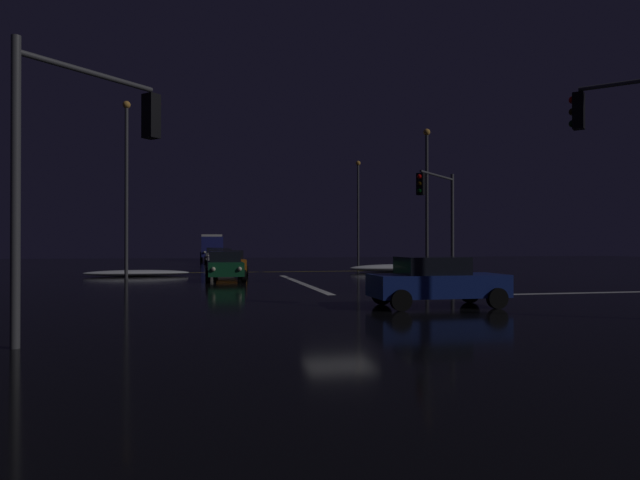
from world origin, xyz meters
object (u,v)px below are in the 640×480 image
object	(u,v)px
sedan_silver	(220,260)
streetlamp_right_near	(427,191)
sedan_green	(225,266)
sedan_gray	(214,255)
streetlamp_left_near	(126,177)
sedan_orange	(230,262)
box_truck	(212,246)
sedan_red	(222,258)
sedan_white	(220,256)
traffic_signal_sw	(83,145)
traffic_signal_ne	(439,204)
streetlamp_right_far	(358,205)
sedan_blue_crossing	(436,281)

from	to	relation	value
sedan_silver	streetlamp_right_near	bearing A→B (deg)	-33.82
sedan_green	streetlamp_right_near	size ratio (longest dim) A/B	0.47
sedan_green	sedan_gray	distance (m)	29.92
sedan_gray	streetlamp_left_near	size ratio (longest dim) A/B	0.43
sedan_orange	box_truck	distance (m)	32.50
sedan_red	sedan_white	bearing A→B (deg)	89.20
traffic_signal_sw	streetlamp_right_near	bearing A→B (deg)	51.84
sedan_orange	sedan_silver	world-z (taller)	same
sedan_silver	traffic_signal_ne	size ratio (longest dim) A/B	0.75
sedan_red	traffic_signal_sw	distance (m)	36.33
sedan_orange	streetlamp_right_far	bearing A→B (deg)	47.81
sedan_white	streetlamp_right_far	xyz separation A→B (m)	(12.24, -5.52, 4.68)
streetlamp_right_far	streetlamp_left_near	xyz separation A→B (m)	(-18.21, -16.00, 0.29)
sedan_red	streetlamp_right_near	bearing A→B (deg)	-50.47
sedan_orange	sedan_white	bearing A→B (deg)	89.94
sedan_blue_crossing	streetlamp_right_near	bearing A→B (deg)	68.26
sedan_red	sedan_silver	bearing A→B (deg)	-92.89
box_truck	streetlamp_right_near	size ratio (longest dim) A/B	0.89
streetlamp_right_near	sedan_silver	bearing A→B (deg)	146.18
sedan_red	traffic_signal_ne	distance (m)	24.04
traffic_signal_ne	traffic_signal_sw	xyz separation A→B (m)	(-14.44, -14.44, 0.06)
sedan_green	streetlamp_right_near	xyz separation A→B (m)	(12.80, 2.97, 4.54)
sedan_white	sedan_blue_crossing	bearing A→B (deg)	-81.96
box_truck	traffic_signal_sw	size ratio (longest dim) A/B	1.39
sedan_orange	sedan_red	bearing A→B (deg)	90.32
traffic_signal_sw	streetlamp_right_near	world-z (taller)	streetlamp_right_near
traffic_signal_ne	sedan_gray	bearing A→B (deg)	107.53
sedan_orange	streetlamp_right_near	world-z (taller)	streetlamp_right_near
sedan_red	sedan_green	bearing A→B (deg)	-91.50
sedan_orange	box_truck	size ratio (longest dim) A/B	0.52
sedan_green	traffic_signal_ne	xyz separation A→B (m)	(10.73, -3.60, 3.20)
sedan_red	sedan_white	xyz separation A→B (m)	(0.09, 6.58, 0.00)
streetlamp_right_near	sedan_red	bearing A→B (deg)	129.53
sedan_red	streetlamp_right_far	size ratio (longest dim) A/B	0.45
sedan_green	traffic_signal_ne	world-z (taller)	traffic_signal_ne
streetlamp_right_far	streetlamp_left_near	size ratio (longest dim) A/B	0.94
sedan_green	streetlamp_right_far	world-z (taller)	streetlamp_right_far
sedan_gray	streetlamp_left_near	bearing A→B (deg)	-101.64
sedan_silver	sedan_red	size ratio (longest dim) A/B	1.00
sedan_white	streetlamp_left_near	xyz separation A→B (m)	(-5.97, -21.52, 4.96)
sedan_green	sedan_silver	size ratio (longest dim) A/B	1.00
traffic_signal_sw	streetlamp_right_far	distance (m)	40.54
traffic_signal_sw	streetlamp_left_near	size ratio (longest dim) A/B	0.59
sedan_orange	sedan_red	world-z (taller)	same
sedan_gray	sedan_orange	bearing A→B (deg)	-89.08
traffic_signal_sw	streetlamp_left_near	bearing A→B (deg)	94.63
sedan_blue_crossing	streetlamp_left_near	size ratio (longest dim) A/B	0.43
traffic_signal_ne	streetlamp_left_near	xyz separation A→B (m)	(-16.14, 6.57, 1.76)
streetlamp_left_near	streetlamp_right_near	xyz separation A→B (m)	(18.21, 0.00, -0.42)
sedan_orange	traffic_signal_sw	size ratio (longest dim) A/B	0.73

